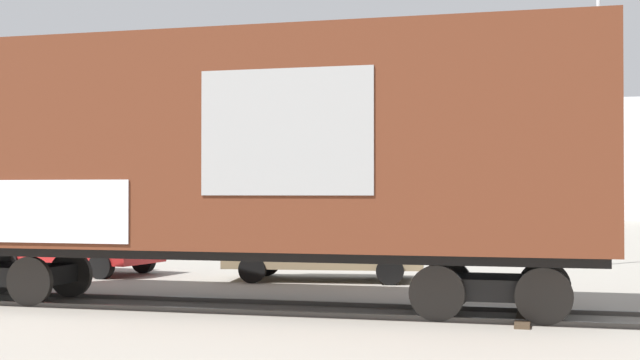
# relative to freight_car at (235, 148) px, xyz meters

# --- Properties ---
(ground_plane) EXTENTS (260.00, 260.00, 0.00)m
(ground_plane) POSITION_rel_freight_car_xyz_m (0.01, 0.00, -2.92)
(ground_plane) COLOR gray
(track) EXTENTS (60.02, 3.07, 0.08)m
(track) POSITION_rel_freight_car_xyz_m (0.55, -0.01, -2.88)
(track) COLOR #4C4742
(track) RESTS_ON ground_plane
(freight_car) EXTENTS (13.34, 3.29, 5.13)m
(freight_car) POSITION_rel_freight_car_xyz_m (0.00, 0.00, 0.00)
(freight_car) COLOR #5B2B19
(freight_car) RESTS_ON ground_plane
(flagpole) EXTENTS (1.03, 1.43, 9.84)m
(flagpole) POSITION_rel_freight_car_xyz_m (7.45, 11.17, 3.52)
(flagpole) COLOR silver
(flagpole) RESTS_ON ground_plane
(hillside) EXTENTS (121.13, 30.14, 14.21)m
(hillside) POSITION_rel_freight_car_xyz_m (-0.05, 69.60, 1.82)
(hillside) COLOR silver
(hillside) RESTS_ON ground_plane
(parked_car_red) EXTENTS (4.49, 2.55, 1.64)m
(parked_car_red) POSITION_rel_freight_car_xyz_m (-6.27, 5.46, -2.10)
(parked_car_red) COLOR #B21E1E
(parked_car_red) RESTS_ON ground_plane
(parked_car_tan) EXTENTS (4.89, 2.40, 1.60)m
(parked_car_tan) POSITION_rel_freight_car_xyz_m (0.37, 5.34, -2.10)
(parked_car_tan) COLOR #9E8966
(parked_car_tan) RESTS_ON ground_plane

